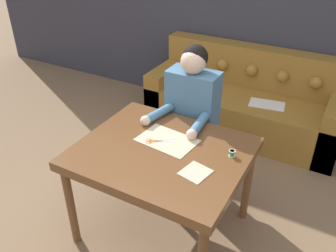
% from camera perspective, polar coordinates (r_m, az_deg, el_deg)
% --- Properties ---
extents(ground_plane, '(16.00, 16.00, 0.00)m').
position_cam_1_polar(ground_plane, '(2.96, -4.09, -15.94)').
color(ground_plane, '#846647').
extents(wall_back, '(8.00, 0.06, 2.60)m').
position_cam_1_polar(wall_back, '(4.18, 13.16, 18.54)').
color(wall_back, '#383842').
rests_on(wall_back, ground_plane).
extents(dining_table, '(1.15, 0.98, 0.76)m').
position_cam_1_polar(dining_table, '(2.50, -0.94, -5.22)').
color(dining_table, brown).
rests_on(dining_table, ground_plane).
extents(couch, '(2.10, 0.81, 0.90)m').
position_cam_1_polar(couch, '(4.10, 12.17, 3.69)').
color(couch, olive).
rests_on(couch, ground_plane).
extents(person, '(0.47, 0.59, 1.31)m').
position_cam_1_polar(person, '(2.99, 3.78, 0.99)').
color(person, '#33281E').
rests_on(person, ground_plane).
extents(pattern_paper_main, '(0.44, 0.32, 0.00)m').
position_cam_1_polar(pattern_paper_main, '(2.54, -0.13, -2.29)').
color(pattern_paper_main, beige).
rests_on(pattern_paper_main, dining_table).
extents(pattern_paper_offcut, '(0.20, 0.21, 0.00)m').
position_cam_1_polar(pattern_paper_offcut, '(2.26, 4.44, -7.41)').
color(pattern_paper_offcut, beige).
rests_on(pattern_paper_offcut, dining_table).
extents(scissors, '(0.21, 0.16, 0.01)m').
position_cam_1_polar(scissors, '(2.53, -2.02, -2.47)').
color(scissors, silver).
rests_on(scissors, dining_table).
extents(thread_spool, '(0.04, 0.04, 0.05)m').
position_cam_1_polar(thread_spool, '(2.41, 10.23, -4.35)').
color(thread_spool, '#338C4C').
rests_on(thread_spool, dining_table).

